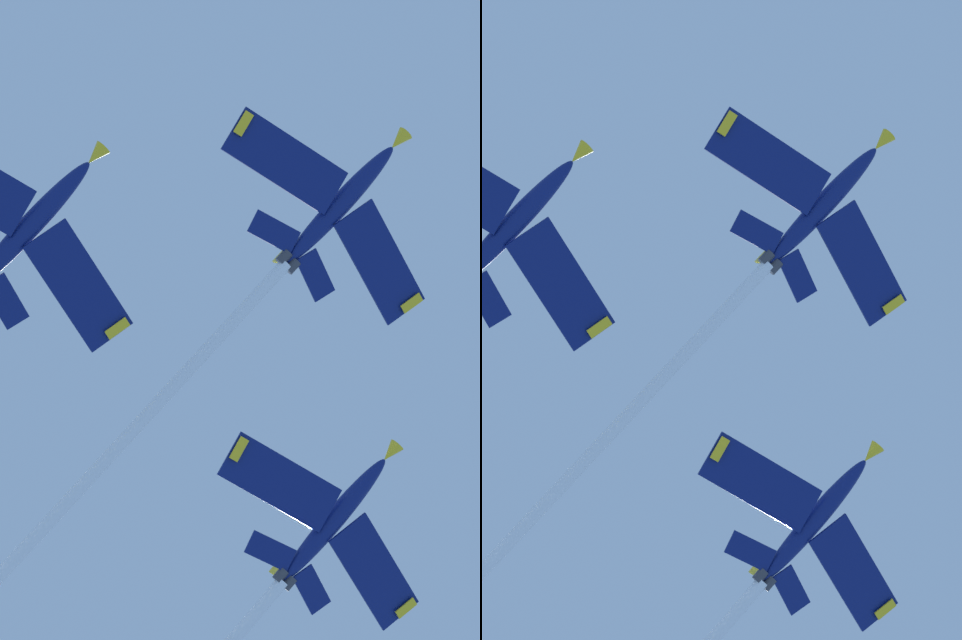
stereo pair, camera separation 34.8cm
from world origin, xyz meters
TOP-DOWN VIEW (x-y plane):
  - jet_lead at (20.40, 15.02)m, footprint 25.48×41.82m
  - jet_left_wing at (40.98, 20.42)m, footprint 23.29×36.25m

SIDE VIEW (x-z plane):
  - jet_left_wing at x=40.98m, z-range 80.77..101.39m
  - jet_lead at x=20.40m, z-range 86.24..108.50m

